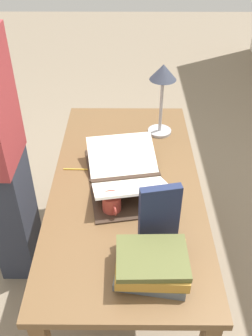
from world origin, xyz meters
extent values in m
plane|color=gray|center=(0.00, 0.00, 0.00)|extent=(12.00, 12.00, 0.00)
cube|color=brown|center=(0.00, 0.00, 0.74)|extent=(1.53, 0.74, 0.03)
cube|color=brown|center=(-0.72, -0.32, 0.36)|extent=(0.06, 0.06, 0.72)
cube|color=brown|center=(-0.72, 0.32, 0.36)|extent=(0.06, 0.06, 0.72)
cube|color=#38281E|center=(-0.01, 0.00, 0.76)|extent=(0.08, 0.35, 0.02)
cube|color=#38281E|center=(-0.16, -0.03, 0.76)|extent=(0.33, 0.41, 0.01)
cube|color=#38281E|center=(0.14, 0.02, 0.76)|extent=(0.33, 0.41, 0.01)
cube|color=white|center=(-0.14, -0.02, 0.81)|extent=(0.30, 0.38, 0.12)
cube|color=white|center=(0.12, 0.02, 0.81)|extent=(0.30, 0.38, 0.12)
cube|color=slate|center=(0.56, 0.10, 0.77)|extent=(0.24, 0.29, 0.04)
cube|color=#BC8933|center=(0.56, 0.10, 0.81)|extent=(0.22, 0.27, 0.05)
cube|color=brown|center=(0.56, 0.10, 0.85)|extent=(0.21, 0.27, 0.02)
cube|color=#1E284C|center=(0.36, 0.14, 0.89)|extent=(0.07, 0.17, 0.27)
cylinder|color=#ADADB2|center=(-0.47, 0.20, 0.76)|extent=(0.14, 0.14, 0.02)
cylinder|color=#ADADB2|center=(-0.47, 0.20, 0.93)|extent=(0.02, 0.02, 0.32)
cone|color=#333847|center=(-0.47, 0.20, 1.14)|extent=(0.15, 0.15, 0.09)
cylinder|color=#B74238|center=(0.21, -0.06, 0.80)|extent=(0.09, 0.09, 0.09)
torus|color=#B74238|center=(0.25, -0.05, 0.80)|extent=(0.05, 0.02, 0.05)
cylinder|color=gold|center=(-0.09, -0.24, 0.76)|extent=(0.01, 0.18, 0.01)
cube|color=#2D3342|center=(-0.12, -0.66, 0.40)|extent=(0.31, 0.20, 0.79)
camera|label=1|loc=(1.45, 0.01, 1.95)|focal=40.00mm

